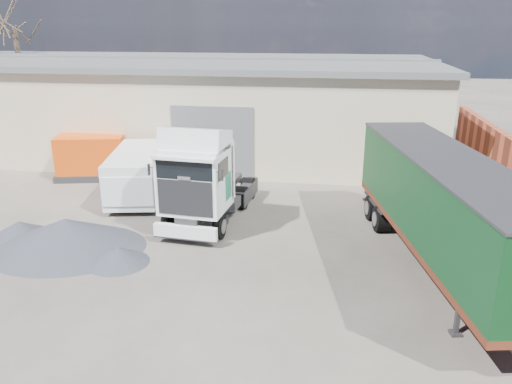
# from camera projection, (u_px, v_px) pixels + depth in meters

# --- Properties ---
(ground) EXTENTS (120.00, 120.00, 0.00)m
(ground) POSITION_uv_depth(u_px,v_px,m) (203.00, 281.00, 14.92)
(ground) COLOR #282621
(ground) RESTS_ON ground
(warehouse) EXTENTS (30.60, 12.60, 5.42)m
(warehouse) POSITION_uv_depth(u_px,v_px,m) (170.00, 104.00, 29.86)
(warehouse) COLOR beige
(warehouse) RESTS_ON ground
(bare_tree) EXTENTS (4.00, 4.00, 9.60)m
(bare_tree) POSITION_uv_depth(u_px,v_px,m) (12.00, 13.00, 33.56)
(bare_tree) COLOR #382B21
(bare_tree) RESTS_ON ground
(tractor_unit) EXTENTS (2.79, 6.16, 3.98)m
(tractor_unit) POSITION_uv_depth(u_px,v_px,m) (203.00, 183.00, 18.54)
(tractor_unit) COLOR black
(tractor_unit) RESTS_ON ground
(box_trailer) EXTENTS (4.23, 11.09, 3.61)m
(box_trailer) POSITION_uv_depth(u_px,v_px,m) (443.00, 202.00, 15.03)
(box_trailer) COLOR #2D2D30
(box_trailer) RESTS_ON ground
(panel_van) EXTENTS (2.97, 5.32, 2.05)m
(panel_van) POSITION_uv_depth(u_px,v_px,m) (138.00, 175.00, 21.57)
(panel_van) COLOR black
(panel_van) RESTS_ON ground
(orange_skip) EXTENTS (3.77, 2.80, 2.12)m
(orange_skip) POSITION_uv_depth(u_px,v_px,m) (93.00, 159.00, 24.67)
(orange_skip) COLOR #2D2D30
(orange_skip) RESTS_ON ground
(gravel_heap) EXTENTS (6.77, 6.09, 1.10)m
(gravel_heap) POSITION_uv_depth(u_px,v_px,m) (64.00, 235.00, 16.92)
(gravel_heap) COLOR black
(gravel_heap) RESTS_ON ground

